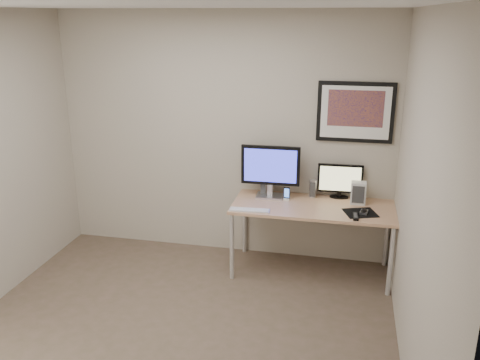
{
  "coord_description": "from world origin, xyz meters",
  "views": [
    {
      "loc": [
        1.29,
        -3.42,
        2.54
      ],
      "look_at": [
        0.31,
        1.1,
        1.03
      ],
      "focal_mm": 38.0,
      "sensor_mm": 36.0,
      "label": 1
    }
  ],
  "objects": [
    {
      "name": "monitor_large",
      "position": [
        0.54,
        1.5,
        1.03
      ],
      "size": [
        0.6,
        0.2,
        0.55
      ],
      "rotation": [
        0.0,
        0.0,
        0.02
      ],
      "color": "#B5B5BA",
      "rests_on": "desk"
    },
    {
      "name": "keyboard",
      "position": [
        0.41,
        1.08,
        0.74
      ],
      "size": [
        0.4,
        0.12,
        0.01
      ],
      "primitive_type": "cube",
      "rotation": [
        0.0,
        0.0,
        0.05
      ],
      "color": "#BABABF",
      "rests_on": "desk"
    },
    {
      "name": "phone_dock",
      "position": [
        0.72,
        1.46,
        0.8
      ],
      "size": [
        0.07,
        0.07,
        0.14
      ],
      "primitive_type": "cube",
      "rotation": [
        0.0,
        0.0,
        -0.08
      ],
      "color": "black",
      "rests_on": "desk"
    },
    {
      "name": "mousepad",
      "position": [
        1.46,
        1.24,
        0.73
      ],
      "size": [
        0.36,
        0.34,
        0.0
      ],
      "primitive_type": "cube",
      "rotation": [
        0.0,
        0.0,
        0.34
      ],
      "color": "black",
      "rests_on": "desk"
    },
    {
      "name": "remote",
      "position": [
        1.41,
        1.12,
        0.74
      ],
      "size": [
        0.06,
        0.19,
        0.02
      ],
      "primitive_type": "cube",
      "rotation": [
        0.0,
        0.0,
        0.06
      ],
      "color": "black",
      "rests_on": "desk"
    },
    {
      "name": "fan_unit",
      "position": [
        1.43,
        1.5,
        0.84
      ],
      "size": [
        0.15,
        0.11,
        0.23
      ],
      "primitive_type": "cube",
      "rotation": [
        0.0,
        0.0,
        -0.01
      ],
      "color": "silver",
      "rests_on": "desk"
    },
    {
      "name": "mouse",
      "position": [
        1.49,
        1.24,
        0.75
      ],
      "size": [
        0.08,
        0.12,
        0.04
      ],
      "primitive_type": "ellipsoid",
      "rotation": [
        0.0,
        0.0,
        -0.18
      ],
      "color": "black",
      "rests_on": "mousepad"
    },
    {
      "name": "desk",
      "position": [
        1.0,
        1.35,
        0.66
      ],
      "size": [
        1.6,
        0.7,
        0.73
      ],
      "color": "#A3764F",
      "rests_on": "floor"
    },
    {
      "name": "room",
      "position": [
        0.0,
        0.45,
        1.64
      ],
      "size": [
        3.6,
        3.6,
        3.6
      ],
      "color": "white",
      "rests_on": "ground"
    },
    {
      "name": "framed_art",
      "position": [
        1.35,
        1.68,
        1.62
      ],
      "size": [
        0.75,
        0.04,
        0.6
      ],
      "color": "black",
      "rests_on": "room"
    },
    {
      "name": "speaker_right",
      "position": [
        0.97,
        1.6,
        0.82
      ],
      "size": [
        0.08,
        0.08,
        0.19
      ],
      "primitive_type": "cylinder",
      "rotation": [
        0.0,
        0.0,
        0.07
      ],
      "color": "#B5B5BA",
      "rests_on": "desk"
    },
    {
      "name": "monitor_tv",
      "position": [
        1.24,
        1.64,
        0.92
      ],
      "size": [
        0.46,
        0.11,
        0.36
      ],
      "rotation": [
        0.0,
        0.0,
        0.04
      ],
      "color": "black",
      "rests_on": "desk"
    },
    {
      "name": "floor",
      "position": [
        0.0,
        0.0,
        0.0
      ],
      "size": [
        3.6,
        3.6,
        0.0
      ],
      "primitive_type": "plane",
      "color": "#4C422F",
      "rests_on": "ground"
    },
    {
      "name": "speaker_left",
      "position": [
        0.47,
        1.55,
        0.82
      ],
      "size": [
        0.07,
        0.07,
        0.17
      ],
      "primitive_type": "cylinder",
      "rotation": [
        0.0,
        0.0,
        -0.04
      ],
      "color": "#B5B5BA",
      "rests_on": "desk"
    }
  ]
}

